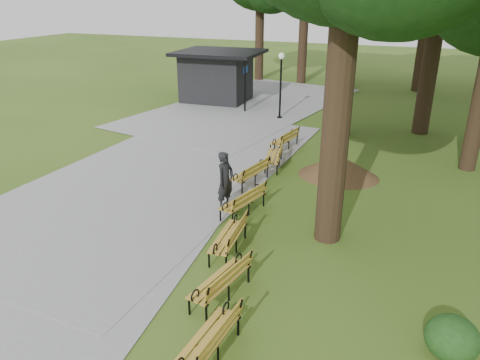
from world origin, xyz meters
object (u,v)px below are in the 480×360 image
at_px(bench_0, 207,340).
at_px(bench_6, 284,140).
at_px(bench_4, 250,173).
at_px(bench_5, 274,156).
at_px(lamp_post, 281,72).
at_px(bench_1, 220,281).
at_px(person, 225,181).
at_px(bench_3, 243,201).
at_px(kiosk, 216,76).
at_px(bench_2, 228,237).
at_px(dirt_mound, 339,166).

distance_m(bench_0, bench_6, 12.29).
bearing_deg(bench_4, bench_5, -174.53).
distance_m(lamp_post, bench_0, 17.48).
bearing_deg(bench_1, bench_4, -154.47).
bearing_deg(person, bench_3, -91.53).
distance_m(kiosk, bench_2, 17.74).
relative_size(person, kiosk, 0.38).
height_order(dirt_mound, bench_0, bench_0).
relative_size(kiosk, bench_3, 2.54).
distance_m(bench_1, bench_6, 10.46).
bearing_deg(bench_6, kiosk, -128.91).
height_order(lamp_post, bench_6, lamp_post).
height_order(kiosk, bench_1, kiosk).
relative_size(person, bench_6, 0.97).
distance_m(kiosk, bench_6, 10.00).
height_order(bench_2, bench_5, same).
xyz_separation_m(bench_1, bench_4, (-1.71, 6.17, 0.00)).
bearing_deg(bench_2, bench_4, -171.51).
bearing_deg(bench_6, bench_5, 15.86).
height_order(bench_3, bench_6, same).
bearing_deg(dirt_mound, bench_6, 141.95).
relative_size(lamp_post, bench_5, 1.79).
xyz_separation_m(bench_0, bench_5, (-2.06, 9.90, 0.00)).
bearing_deg(bench_1, person, -147.35).
xyz_separation_m(lamp_post, bench_0, (4.07, -16.88, -1.98)).
height_order(bench_4, bench_6, same).
xyz_separation_m(bench_2, bench_6, (-1.15, 8.50, 0.00)).
bearing_deg(kiosk, person, -67.28).
height_order(bench_3, bench_5, same).
height_order(bench_1, bench_4, same).
relative_size(bench_5, bench_6, 1.00).
xyz_separation_m(kiosk, bench_1, (8.40, -17.72, -1.07)).
relative_size(lamp_post, bench_4, 1.79).
relative_size(dirt_mound, bench_2, 1.29).
bearing_deg(bench_3, lamp_post, -154.67).
bearing_deg(bench_5, bench_2, -4.42).
height_order(kiosk, lamp_post, lamp_post).
height_order(bench_0, bench_4, same).
bearing_deg(bench_4, kiosk, -138.75).
height_order(bench_0, bench_3, same).
bearing_deg(bench_2, person, -160.13).
distance_m(lamp_post, bench_3, 11.58).
bearing_deg(lamp_post, bench_6, -70.00).
bearing_deg(lamp_post, bench_4, -78.62).
distance_m(dirt_mound, bench_5, 2.50).
height_order(dirt_mound, bench_3, bench_3).
bearing_deg(person, bench_0, -147.39).
height_order(person, bench_1, person).
distance_m(person, bench_6, 6.20).
distance_m(bench_2, bench_3, 2.22).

